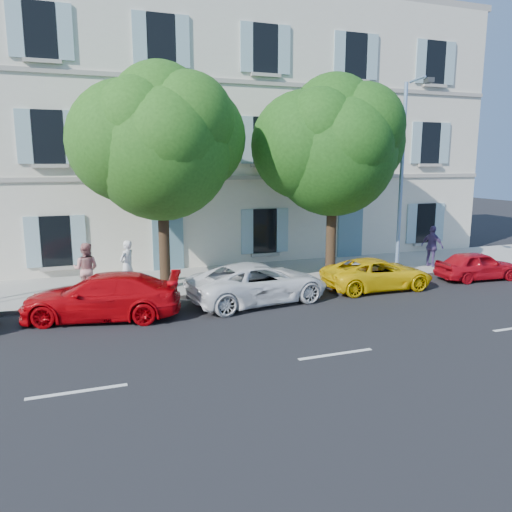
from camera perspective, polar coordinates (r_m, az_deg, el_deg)
name	(u,v)px	position (r m, az deg, el deg)	size (l,w,h in m)	color
ground	(275,310)	(16.06, 2.16, -6.18)	(90.00, 90.00, 0.00)	black
sidewalk	(233,278)	(20.09, -2.61, -2.52)	(36.00, 4.50, 0.15)	#A09E96
kerb	(251,291)	(18.09, -0.56, -3.97)	(36.00, 0.16, 0.16)	#9E998E
building	(197,134)	(25.15, -6.75, 13.65)	(28.00, 7.00, 12.00)	silver
car_red_coupe	(102,296)	(15.73, -17.23, -4.44)	(1.91, 4.70, 1.36)	#B7050B
car_white_coupe	(259,283)	(16.76, 0.30, -3.08)	(2.22, 4.81, 1.34)	white
car_yellow_supercar	(377,274)	(19.07, 13.72, -1.99)	(1.91, 4.15, 1.15)	yellow
car_red_hatchback	(477,265)	(21.91, 23.97, -0.99)	(1.36, 3.38, 1.15)	#B50B16
tree_left	(161,150)	(17.97, -10.81, 11.83)	(4.94, 4.94, 7.65)	#3A2819
tree_right	(333,153)	(19.98, 8.83, 11.54)	(4.91, 4.91, 7.57)	#3A2819
street_lamp	(404,167)	(20.83, 16.58, 9.69)	(0.41, 1.63, 7.60)	#7293BF
pedestrian_a	(127,265)	(18.39, -14.51, -1.01)	(0.65, 0.43, 1.78)	white
pedestrian_b	(86,269)	(18.05, -18.85, -1.41)	(0.88, 0.69, 1.81)	tan
pedestrian_c	(432,246)	(23.10, 19.50, 1.06)	(1.05, 0.44, 1.79)	#5B457E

